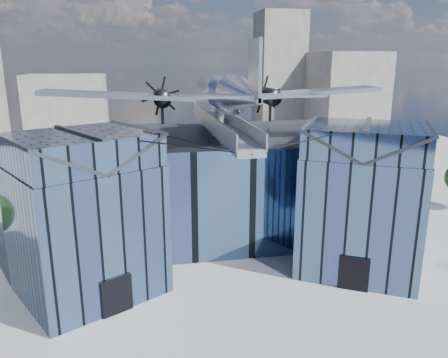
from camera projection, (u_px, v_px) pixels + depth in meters
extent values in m
plane|color=gray|center=(229.00, 272.00, 35.14)|extent=(120.00, 120.00, 0.00)
cube|color=#405A84|center=(211.00, 185.00, 42.43)|extent=(28.00, 14.00, 9.50)
cube|color=#292D32|center=(210.00, 134.00, 41.14)|extent=(28.00, 14.00, 0.40)
cube|color=#405A84|center=(87.00, 230.00, 31.09)|extent=(11.79, 11.43, 9.50)
cube|color=#405A84|center=(80.00, 149.00, 29.56)|extent=(11.56, 11.20, 2.20)
cube|color=#292D32|center=(46.00, 154.00, 28.15)|extent=(7.98, 9.23, 2.40)
cube|color=#292D32|center=(111.00, 145.00, 30.97)|extent=(7.98, 9.23, 2.40)
cube|color=#292D32|center=(78.00, 133.00, 29.26)|extent=(4.30, 7.10, 0.18)
cube|color=black|center=(117.00, 296.00, 29.02)|extent=(2.03, 1.32, 2.60)
cube|color=black|center=(142.00, 216.00, 33.91)|extent=(0.34, 0.34, 9.50)
cube|color=#405A84|center=(360.00, 212.00, 34.80)|extent=(11.79, 11.43, 9.50)
cube|color=#405A84|center=(366.00, 140.00, 33.26)|extent=(11.56, 11.20, 2.20)
cube|color=#292D32|center=(336.00, 138.00, 33.99)|extent=(7.98, 9.23, 2.40)
cube|color=#292D32|center=(398.00, 141.00, 32.54)|extent=(7.98, 9.23, 2.40)
cube|color=#292D32|center=(368.00, 125.00, 32.96)|extent=(4.30, 7.10, 0.18)
cube|color=black|center=(354.00, 274.00, 32.01)|extent=(2.03, 1.32, 2.60)
cube|color=black|center=(304.00, 206.00, 36.24)|extent=(0.34, 0.34, 9.50)
cube|color=#92979E|center=(221.00, 128.00, 35.55)|extent=(1.80, 21.00, 0.50)
cube|color=#92979E|center=(210.00, 120.00, 35.22)|extent=(0.08, 21.00, 1.10)
cube|color=#92979E|center=(231.00, 120.00, 35.54)|extent=(0.08, 21.00, 1.10)
cylinder|color=#92979E|center=(204.00, 121.00, 44.74)|extent=(0.44, 0.44, 1.35)
cylinder|color=#92979E|center=(214.00, 130.00, 39.05)|extent=(0.44, 0.44, 1.35)
cylinder|color=#92979E|center=(222.00, 137.00, 35.25)|extent=(0.44, 0.44, 1.35)
cylinder|color=#92979E|center=(220.00, 116.00, 35.78)|extent=(0.70, 0.70, 1.40)
cylinder|color=black|center=(159.00, 143.00, 27.43)|extent=(10.55, 6.08, 0.69)
cylinder|color=black|center=(317.00, 138.00, 29.28)|extent=(10.55, 6.08, 0.69)
cylinder|color=black|center=(187.00, 140.00, 33.27)|extent=(6.09, 17.04, 1.19)
cylinder|color=black|center=(263.00, 138.00, 34.33)|extent=(6.09, 17.04, 1.19)
cylinder|color=#B4BAC2|center=(219.00, 92.00, 35.27)|extent=(2.50, 11.00, 2.50)
sphere|color=#B4BAC2|center=(209.00, 88.00, 40.48)|extent=(2.50, 2.50, 2.50)
cube|color=black|center=(211.00, 81.00, 39.35)|extent=(1.60, 1.40, 0.50)
cone|color=#B4BAC2|center=(245.00, 96.00, 26.65)|extent=(2.50, 7.00, 2.50)
cube|color=#B4BAC2|center=(255.00, 70.00, 24.05)|extent=(0.18, 2.40, 3.40)
cube|color=#B4BAC2|center=(254.00, 96.00, 24.51)|extent=(8.00, 1.80, 0.14)
cube|color=#B4BAC2|center=(132.00, 96.00, 35.06)|extent=(14.00, 3.20, 1.08)
cylinder|color=black|center=(162.00, 98.00, 36.12)|extent=(1.44, 3.20, 1.44)
cone|color=black|center=(161.00, 96.00, 37.82)|extent=(0.70, 0.70, 0.70)
cube|color=black|center=(160.00, 96.00, 37.97)|extent=(1.05, 0.06, 3.33)
cube|color=black|center=(160.00, 96.00, 37.97)|extent=(2.53, 0.06, 2.53)
cube|color=black|center=(160.00, 96.00, 37.97)|extent=(3.33, 0.06, 1.05)
cylinder|color=black|center=(162.00, 113.00, 35.87)|extent=(0.24, 0.24, 1.75)
cube|color=#B4BAC2|center=(298.00, 93.00, 37.53)|extent=(14.00, 3.20, 1.08)
cylinder|color=black|center=(269.00, 96.00, 37.74)|extent=(1.44, 3.20, 1.44)
cone|color=black|center=(263.00, 95.00, 39.45)|extent=(0.70, 0.70, 0.70)
cube|color=black|center=(263.00, 94.00, 39.59)|extent=(1.05, 0.06, 3.33)
cube|color=black|center=(263.00, 94.00, 39.59)|extent=(2.53, 0.06, 2.53)
cube|color=black|center=(263.00, 94.00, 39.59)|extent=(3.33, 0.06, 1.05)
cylinder|color=black|center=(270.00, 111.00, 37.49)|extent=(0.24, 0.24, 1.75)
cube|color=slate|center=(344.00, 101.00, 83.97)|extent=(12.00, 14.00, 18.00)
cube|color=slate|center=(68.00, 113.00, 81.96)|extent=(14.00, 10.00, 14.00)
cube|color=slate|center=(279.00, 78.00, 90.65)|extent=(9.00, 9.00, 26.00)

